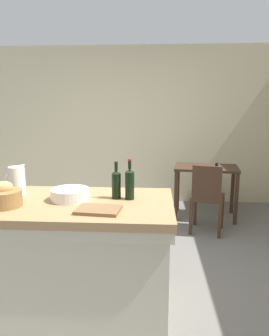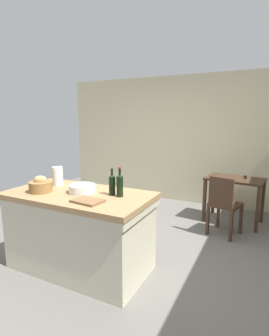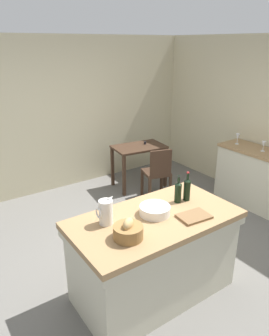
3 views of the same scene
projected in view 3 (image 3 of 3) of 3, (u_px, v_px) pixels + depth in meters
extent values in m
plane|color=#66635E|center=(146.00, 257.00, 3.94)|extent=(6.76, 6.76, 0.00)
cube|color=beige|center=(57.00, 116.00, 5.45)|extent=(5.32, 0.12, 2.60)
cube|color=#99754C|center=(155.00, 219.00, 3.08)|extent=(1.66, 0.89, 0.06)
cube|color=beige|center=(155.00, 226.00, 3.10)|extent=(1.64, 0.87, 0.08)
cube|color=beige|center=(154.00, 258.00, 3.24)|extent=(1.58, 0.81, 0.85)
cube|color=#99754C|center=(263.00, 153.00, 4.86)|extent=(0.52, 1.37, 0.04)
cube|color=beige|center=(259.00, 180.00, 5.03)|extent=(0.49, 1.34, 0.88)
cube|color=#3D281C|center=(139.00, 147.00, 5.63)|extent=(0.96, 0.67, 0.04)
cube|color=#3D281C|center=(124.00, 176.00, 5.39)|extent=(0.06, 0.06, 0.73)
cube|color=#3D281C|center=(166.00, 168.00, 5.75)|extent=(0.06, 0.06, 0.73)
cube|color=#3D281C|center=(112.00, 167.00, 5.79)|extent=(0.06, 0.06, 0.73)
cube|color=#3D281C|center=(152.00, 159.00, 6.15)|extent=(0.06, 0.06, 0.73)
cylinder|color=black|center=(145.00, 143.00, 5.72)|extent=(0.04, 0.04, 0.05)
cube|color=#3D281C|center=(156.00, 172.00, 5.26)|extent=(0.50, 0.50, 0.04)
cube|color=#3D281C|center=(161.00, 163.00, 5.02)|extent=(0.35, 0.13, 0.42)
cube|color=#3D281C|center=(161.00, 180.00, 5.57)|extent=(0.05, 0.05, 0.45)
cube|color=#3D281C|center=(142.00, 183.00, 5.46)|extent=(0.05, 0.05, 0.45)
cube|color=#3D281C|center=(170.00, 189.00, 5.25)|extent=(0.05, 0.05, 0.45)
cube|color=#3D281C|center=(150.00, 192.00, 5.14)|extent=(0.05, 0.05, 0.45)
cylinder|color=silver|center=(106.00, 212.00, 2.91)|extent=(0.13, 0.13, 0.23)
cone|color=silver|center=(111.00, 198.00, 2.89)|extent=(0.07, 0.04, 0.06)
torus|color=silver|center=(99.00, 213.00, 2.87)|extent=(0.02, 0.10, 0.10)
cylinder|color=silver|center=(155.00, 210.00, 3.09)|extent=(0.30, 0.30, 0.09)
cylinder|color=olive|center=(128.00, 232.00, 2.71)|extent=(0.26, 0.26, 0.12)
ellipsoid|color=tan|center=(128.00, 224.00, 2.68)|extent=(0.16, 0.14, 0.10)
cube|color=brown|center=(194.00, 216.00, 3.05)|extent=(0.32, 0.24, 0.02)
cylinder|color=black|center=(187.00, 191.00, 3.35)|extent=(0.07, 0.07, 0.22)
cone|color=black|center=(188.00, 180.00, 3.31)|extent=(0.07, 0.07, 0.03)
cylinder|color=black|center=(188.00, 176.00, 3.29)|extent=(0.03, 0.03, 0.08)
cylinder|color=maroon|center=(188.00, 173.00, 3.28)|extent=(0.03, 0.03, 0.01)
cylinder|color=black|center=(178.00, 193.00, 3.31)|extent=(0.07, 0.07, 0.20)
cone|color=black|center=(178.00, 183.00, 3.27)|extent=(0.07, 0.07, 0.02)
cylinder|color=black|center=(179.00, 179.00, 3.25)|extent=(0.03, 0.03, 0.07)
cylinder|color=black|center=(179.00, 177.00, 3.24)|extent=(0.03, 0.03, 0.01)
cylinder|color=white|center=(263.00, 151.00, 4.85)|extent=(0.06, 0.06, 0.00)
cylinder|color=white|center=(263.00, 149.00, 4.84)|extent=(0.01, 0.01, 0.06)
cone|color=white|center=(264.00, 144.00, 4.81)|extent=(0.07, 0.07, 0.09)
cylinder|color=white|center=(237.00, 144.00, 5.20)|extent=(0.06, 0.06, 0.00)
cylinder|color=white|center=(237.00, 142.00, 5.18)|extent=(0.01, 0.01, 0.07)
cone|color=white|center=(238.00, 137.00, 5.15)|extent=(0.07, 0.07, 0.10)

